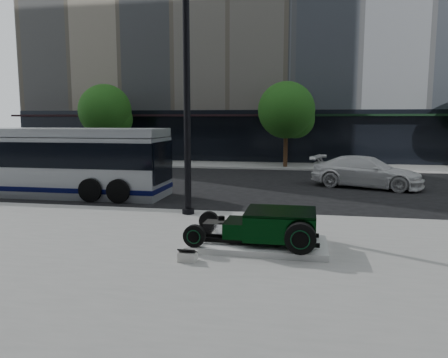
% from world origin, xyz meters
% --- Properties ---
extents(ground, '(120.00, 120.00, 0.00)m').
position_xyz_m(ground, '(0.00, 0.00, 0.00)').
color(ground, black).
rests_on(ground, ground).
extents(sidewalk_near, '(70.00, 17.00, 0.12)m').
position_xyz_m(sidewalk_near, '(0.00, -10.50, 0.06)').
color(sidewalk_near, gray).
rests_on(sidewalk_near, ground).
extents(sidewalk_far, '(70.00, 4.00, 0.12)m').
position_xyz_m(sidewalk_far, '(0.00, 14.00, 0.06)').
color(sidewalk_far, gray).
rests_on(sidewalk_far, ground).
extents(street_trees, '(29.80, 3.80, 5.70)m').
position_xyz_m(street_trees, '(1.15, 13.07, 3.77)').
color(street_trees, black).
rests_on(street_trees, sidewalk_far).
extents(display_plinth, '(3.40, 1.80, 0.15)m').
position_xyz_m(display_plinth, '(1.30, -6.08, 0.20)').
color(display_plinth, silver).
rests_on(display_plinth, sidewalk_near).
extents(hot_rod, '(3.22, 2.00, 0.81)m').
position_xyz_m(hot_rod, '(1.63, -6.08, 0.70)').
color(hot_rod, black).
rests_on(hot_rod, display_plinth).
extents(info_plaque, '(0.40, 0.30, 0.31)m').
position_xyz_m(info_plaque, '(-0.15, -7.48, 0.24)').
color(info_plaque, silver).
rests_on(info_plaque, sidewalk_near).
extents(lamppost, '(0.41, 0.41, 7.45)m').
position_xyz_m(lamppost, '(-1.48, -2.64, 3.56)').
color(lamppost, black).
rests_on(lamppost, sidewalk_near).
extents(transit_bus, '(12.12, 2.88, 2.92)m').
position_xyz_m(transit_bus, '(-9.46, 0.58, 1.49)').
color(transit_bus, '#A2A6AB').
rests_on(transit_bus, ground).
extents(white_sedan, '(5.65, 3.71, 1.52)m').
position_xyz_m(white_sedan, '(5.32, 5.36, 0.76)').
color(white_sedan, silver).
rests_on(white_sedan, ground).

